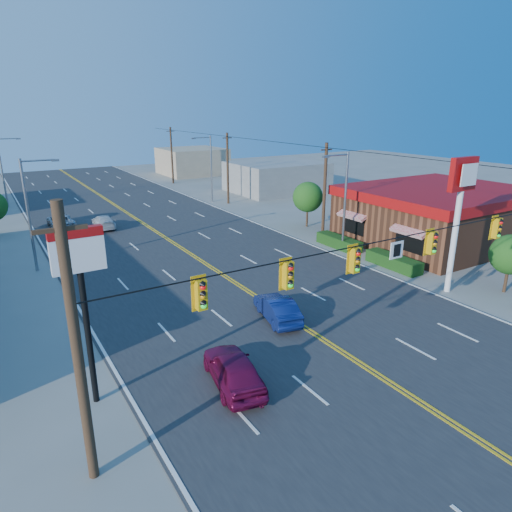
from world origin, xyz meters
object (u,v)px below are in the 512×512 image
car_blue (277,309)px  car_white (103,222)px  kfc (437,215)px  pizza_hut_sign (81,281)px  signal_span (373,268)px  kfc_pylon (460,198)px  car_magenta (234,370)px  car_silver (61,222)px

car_blue → car_white: (-3.16, 25.45, -0.06)m
kfc → pizza_hut_sign: 32.04m
pizza_hut_sign → car_white: pizza_hut_sign is taller
signal_span → kfc_pylon: size_ratio=2.86×
kfc_pylon → car_white: (-14.86, 27.67, -5.43)m
car_white → signal_span: bearing=99.1°
signal_span → kfc: (20.02, 12.00, -2.51)m
car_magenta → pizza_hut_sign: bearing=-10.1°
kfc_pylon → pizza_hut_sign: (-22.00, 0.00, -0.86)m
kfc → car_white: 30.90m
kfc → car_blue: 21.46m
car_magenta → car_white: bearing=-82.9°
signal_span → pizza_hut_sign: size_ratio=3.55×
car_magenta → car_silver: car_magenta is taller
kfc_pylon → car_white: bearing=118.2°
car_blue → kfc_pylon: bearing=-178.3°
kfc_pylon → car_magenta: size_ratio=1.93×
signal_span → kfc: 23.47m
car_silver → kfc_pylon: bearing=121.9°
car_blue → signal_span: bearing=107.8°
car_blue → car_silver: size_ratio=0.88×
car_magenta → car_blue: (5.06, 4.22, -0.07)m
car_silver → car_blue: bearing=103.9°
pizza_hut_sign → car_silver: 30.54m
kfc_pylon → car_silver: 35.57m
car_white → car_magenta: bearing=88.7°
kfc → kfc_pylon: 12.52m
signal_span → car_magenta: 7.28m
kfc → car_blue: size_ratio=3.98×
signal_span → kfc_pylon: 11.87m
kfc_pylon → car_magenta: 17.69m
pizza_hut_sign → car_blue: 11.46m
signal_span → car_white: 32.18m
kfc → car_white: bearing=140.4°
car_blue → car_silver: (-6.66, 27.77, -0.03)m
kfc → car_white: (-23.76, 19.67, -1.76)m
kfc → car_white: kfc is taller
kfc_pylon → car_white: 31.87m
car_magenta → car_silver: (-1.59, 31.99, -0.10)m
car_blue → kfc: bearing=-151.8°
signal_span → car_silver: 35.00m
signal_span → kfc_pylon: signal_span is taller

